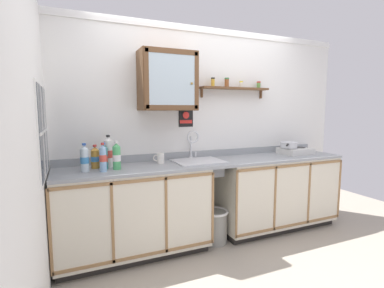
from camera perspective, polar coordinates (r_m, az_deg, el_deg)
floor at (r=3.18m, az=7.61°, el=-20.97°), size 6.33×6.33×0.00m
back_wall at (r=3.43m, az=1.98°, el=2.54°), size 3.93×0.07×2.43m
side_wall_left at (r=2.17m, az=-29.17°, el=-1.13°), size 0.05×3.47×2.43m
lower_cabinet_run at (r=3.03m, az=-11.50°, el=-13.27°), size 1.51×0.58×0.89m
lower_cabinet_run_right at (r=3.79m, az=16.37°, el=-9.26°), size 1.54×0.58×0.89m
countertop at (r=3.20m, az=4.33°, el=-3.62°), size 3.29×0.60×0.03m
backsplash at (r=3.43m, az=2.21°, el=-1.96°), size 3.29×0.02×0.08m
sink at (r=3.16m, az=1.17°, el=-4.12°), size 0.52×0.48×0.48m
hot_plate_stove at (r=3.90m, az=19.87°, el=-1.32°), size 0.37×0.31×0.08m
saucepan at (r=3.84m, az=18.72°, el=-0.14°), size 0.29×0.28×0.07m
bottle_juice_amber_0 at (r=2.93m, az=-18.73°, el=-2.60°), size 0.08×0.08×0.23m
bottle_detergent_teal_1 at (r=2.85m, az=-17.12°, el=-2.54°), size 0.07×0.07×0.26m
bottle_water_blue_2 at (r=2.74m, az=-17.31°, el=-2.72°), size 0.06×0.06×0.27m
bottle_water_clear_3 at (r=2.79m, az=-20.60°, el=-2.79°), size 0.08×0.08×0.26m
bottle_soda_green_4 at (r=2.81m, az=-14.78°, el=-2.43°), size 0.08×0.08×0.27m
bottle_opaque_white_5 at (r=2.94m, az=-16.29°, el=-1.61°), size 0.08×0.08×0.32m
mug at (r=3.04m, az=-6.34°, el=-2.86°), size 0.12×0.08×0.11m
wall_cabinet at (r=3.09m, az=-4.90°, el=12.37°), size 0.59×0.34×0.61m
spice_shelf at (r=3.54m, az=8.51°, el=11.06°), size 0.89×0.14×0.23m
warning_sign at (r=3.31m, az=-1.23°, el=5.27°), size 0.18×0.01×0.21m
window at (r=2.58m, az=-27.69°, el=2.27°), size 0.03×0.77×0.76m
trash_bin at (r=3.33m, az=4.61°, el=-15.90°), size 0.30×0.30×0.37m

